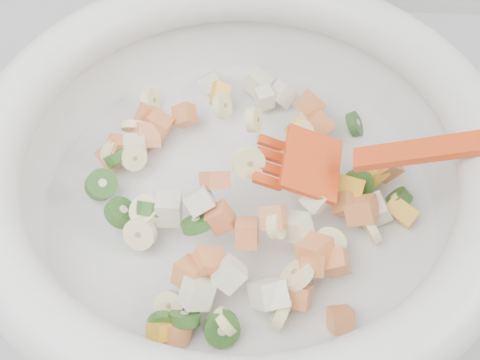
{
  "coord_description": "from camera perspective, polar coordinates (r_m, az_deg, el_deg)",
  "views": [
    {
      "loc": [
        0.01,
        1.13,
        1.36
      ],
      "look_at": [
        -0.01,
        1.43,
        0.95
      ],
      "focal_mm": 45.0,
      "sensor_mm": 36.0,
      "label": 1
    }
  ],
  "objects": [
    {
      "name": "mixing_bowl",
      "position": [
        0.49,
        0.03,
        1.11
      ],
      "size": [
        0.49,
        0.44,
        0.15
      ],
      "color": "silver",
      "rests_on": "counter"
    }
  ]
}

